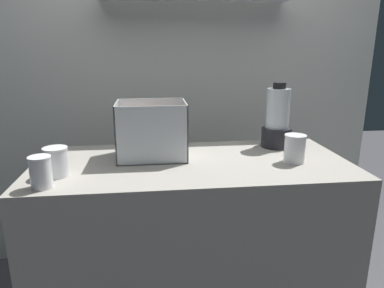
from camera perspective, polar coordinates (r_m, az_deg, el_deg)
counter at (r=1.76m, az=0.00°, el=-16.83°), size 1.40×0.64×0.90m
back_wall_unit at (r=2.26m, az=-2.31°, el=12.23°), size 2.60×0.24×2.50m
carrot_display_bin at (r=1.62m, az=-6.71°, el=0.60°), size 0.31×0.24×0.26m
blender_pitcher at (r=1.82m, az=13.71°, el=3.61°), size 0.15×0.15×0.33m
juice_cup_beet_far_left at (r=1.38m, az=-23.38°, el=-4.54°), size 0.08×0.08×0.12m
juice_cup_mango_left at (r=1.48m, az=-21.23°, el=-3.04°), size 0.10×0.10×0.12m
juice_cup_orange_middle at (r=1.61m, az=16.38°, el=-0.89°), size 0.09×0.09×0.12m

